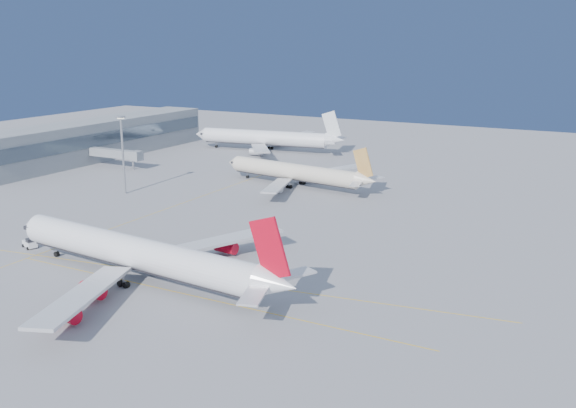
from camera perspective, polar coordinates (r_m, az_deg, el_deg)
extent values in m
plane|color=slate|center=(133.19, -6.27, -5.76)|extent=(500.00, 500.00, 0.00)
cube|color=gray|center=(267.33, -16.50, 5.59)|extent=(18.00, 110.00, 15.00)
cube|color=#3F4C59|center=(260.77, -15.07, 5.81)|extent=(0.40, 107.80, 5.00)
cube|color=gray|center=(244.69, -15.23, 4.36)|extent=(22.00, 3.00, 3.00)
cylinder|color=gray|center=(239.11, -13.61, 3.60)|extent=(0.70, 0.70, 5.20)
cube|color=gray|center=(237.34, -13.29, 4.18)|extent=(3.20, 3.60, 3.40)
cube|color=gold|center=(119.87, -8.08, -8.16)|extent=(90.00, 0.18, 0.02)
cube|color=gold|center=(128.62, -7.78, -6.55)|extent=(118.86, 16.88, 0.02)
cube|color=gold|center=(179.22, -11.43, -0.67)|extent=(0.18, 140.00, 0.02)
cylinder|color=white|center=(128.69, -13.43, -4.19)|extent=(60.11, 11.47, 6.19)
cone|color=white|center=(153.00, -21.79, -1.87)|extent=(5.34, 6.60, 6.19)
cone|color=white|center=(107.62, -0.91, -7.14)|extent=(7.97, 6.52, 5.88)
cube|color=black|center=(151.22, -21.36, -1.76)|extent=(2.22, 6.01, 0.75)
cube|color=#B7B7BC|center=(114.83, -17.81, -7.70)|extent=(16.19, 30.89, 0.59)
cube|color=#B7B7BC|center=(137.56, -6.59, -3.41)|extent=(20.70, 29.36, 0.59)
cube|color=#BB081D|center=(106.44, -1.64, -3.96)|extent=(8.22, 1.21, 11.30)
cylinder|color=gray|center=(147.96, -19.92, -3.75)|extent=(0.26, 0.26, 2.46)
cylinder|color=black|center=(148.33, -19.88, -4.20)|extent=(1.24, 0.85, 1.17)
cylinder|color=gray|center=(126.41, -14.44, -6.39)|extent=(0.34, 0.34, 2.46)
cylinder|color=black|center=(126.84, -14.40, -6.91)|extent=(1.26, 1.06, 1.17)
cylinder|color=gray|center=(132.01, -11.64, -5.33)|extent=(0.34, 0.34, 2.46)
cylinder|color=black|center=(132.42, -11.61, -5.83)|extent=(1.26, 1.06, 1.17)
cylinder|color=#BB081D|center=(121.93, -17.00, -7.34)|extent=(5.34, 3.11, 2.67)
cylinder|color=#BB081D|center=(113.36, -19.13, -9.20)|extent=(5.34, 3.11, 2.67)
cylinder|color=#BB081D|center=(136.97, -9.45, -4.48)|extent=(5.34, 3.11, 2.67)
cylinder|color=#BB081D|center=(140.77, -5.53, -3.82)|extent=(5.34, 3.11, 2.67)
cylinder|color=beige|center=(205.88, 0.49, 2.90)|extent=(47.55, 11.97, 5.18)
cone|color=beige|center=(221.67, -4.88, 3.68)|extent=(4.80, 5.72, 5.18)
cone|color=beige|center=(191.55, 7.00, 2.09)|extent=(7.01, 5.79, 4.92)
cube|color=black|center=(220.45, -4.55, 3.77)|extent=(2.15, 5.08, 0.64)
cube|color=#B7B7BC|center=(192.42, -0.96, 1.65)|extent=(12.20, 25.69, 0.50)
cube|color=#B7B7BC|center=(215.29, 3.68, 3.00)|extent=(18.23, 23.67, 0.50)
cube|color=tan|center=(191.20, 6.69, 3.63)|extent=(6.98, 1.42, 9.62)
cylinder|color=gray|center=(218.26, -3.63, 2.69)|extent=(0.22, 0.22, 2.09)
cylinder|color=black|center=(218.47, -3.63, 2.43)|extent=(1.08, 0.77, 1.00)
cylinder|color=gray|center=(203.10, 0.09, 1.84)|extent=(0.29, 0.29, 2.09)
cylinder|color=black|center=(203.33, 0.09, 1.55)|extent=(1.11, 0.95, 1.00)
cylinder|color=gray|center=(208.94, 1.29, 2.19)|extent=(0.29, 0.29, 2.09)
cylinder|color=black|center=(209.16, 1.29, 1.91)|extent=(1.11, 0.95, 1.00)
cylinder|color=#B7B7BC|center=(196.32, -1.11, 1.40)|extent=(4.65, 2.88, 2.27)
cylinder|color=#B7B7BC|center=(214.95, 2.72, 2.53)|extent=(4.65, 2.88, 2.27)
cylinder|color=white|center=(272.38, -2.15, 5.91)|extent=(55.02, 14.12, 6.13)
cone|color=white|center=(284.72, -7.75, 6.16)|extent=(5.77, 6.79, 6.13)
cone|color=white|center=(262.37, 4.22, 5.70)|extent=(8.43, 6.89, 5.82)
cube|color=black|center=(283.68, -7.38, 6.28)|extent=(2.59, 6.02, 0.77)
cube|color=#B7B7BC|center=(255.57, -2.49, 4.97)|extent=(21.37, 27.55, 0.60)
cube|color=#B7B7BC|center=(286.22, 0.04, 6.00)|extent=(14.27, 29.87, 0.60)
cube|color=silver|center=(261.96, 3.89, 7.04)|extent=(8.40, 1.73, 11.58)
cylinder|color=gray|center=(281.99, -6.39, 5.36)|extent=(0.26, 0.26, 2.52)
cylinder|color=black|center=(282.19, -6.39, 5.11)|extent=(1.30, 0.94, 1.20)
cylinder|color=gray|center=(268.54, -2.27, 4.99)|extent=(0.35, 0.35, 2.52)
cylinder|color=black|center=(268.75, -2.27, 4.72)|extent=(1.34, 1.15, 1.20)
cylinder|color=gray|center=(276.57, -1.59, 5.27)|extent=(0.35, 0.35, 2.52)
cylinder|color=black|center=(276.77, -1.59, 5.01)|extent=(1.34, 1.15, 1.20)
cylinder|color=#B7B7BC|center=(259.77, -2.87, 4.66)|extent=(5.60, 3.48, 2.74)
cylinder|color=#B7B7BC|center=(284.84, -0.75, 5.54)|extent=(5.60, 3.48, 2.74)
cube|color=white|center=(156.70, -21.96, -3.29)|extent=(4.50, 3.27, 1.22)
cube|color=black|center=(155.89, -21.92, -3.02)|extent=(2.11, 2.17, 0.91)
cylinder|color=black|center=(157.81, -22.49, -3.43)|extent=(0.79, 0.57, 0.71)
cylinder|color=black|center=(158.48, -21.77, -3.29)|extent=(0.79, 0.57, 0.71)
cylinder|color=black|center=(155.24, -22.13, -3.68)|extent=(0.79, 0.57, 0.71)
cylinder|color=black|center=(155.92, -21.39, -3.54)|extent=(0.79, 0.57, 0.71)
cylinder|color=gray|center=(200.45, -14.45, 4.15)|extent=(0.65, 0.65, 23.23)
cube|color=gray|center=(198.78, -14.67, 7.50)|extent=(2.04, 2.04, 0.46)
cube|color=white|center=(198.82, -14.66, 7.39)|extent=(1.49, 1.49, 0.23)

